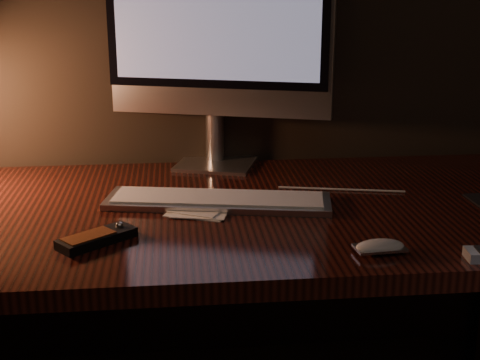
{
  "coord_description": "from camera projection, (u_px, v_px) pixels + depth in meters",
  "views": [
    {
      "loc": [
        -0.15,
        0.49,
        1.23
      ],
      "look_at": [
        -0.02,
        1.73,
        0.85
      ],
      "focal_mm": 50.0,
      "sensor_mm": 36.0,
      "label": 1
    }
  ],
  "objects": [
    {
      "name": "monitor",
      "position": [
        215.0,
        22.0,
        1.65
      ],
      "size": [
        0.58,
        0.23,
        0.63
      ],
      "rotation": [
        0.0,
        0.0,
        -0.31
      ],
      "color": "silver",
      "rests_on": "desk"
    },
    {
      "name": "papers",
      "position": [
        198.0,
        212.0,
        1.41
      ],
      "size": [
        0.15,
        0.12,
        0.01
      ],
      "primitive_type": "cube",
      "rotation": [
        0.0,
        0.0,
        -0.38
      ],
      "color": "white",
      "rests_on": "desk"
    },
    {
      "name": "media_remote",
      "position": [
        97.0,
        238.0,
        1.25
      ],
      "size": [
        0.15,
        0.14,
        0.03
      ],
      "rotation": [
        0.0,
        0.0,
        0.69
      ],
      "color": "black",
      "rests_on": "desk"
    },
    {
      "name": "mouse",
      "position": [
        380.0,
        248.0,
        1.2
      ],
      "size": [
        0.09,
        0.05,
        0.02
      ],
      "primitive_type": "ellipsoid",
      "rotation": [
        0.0,
        0.0,
        0.08
      ],
      "color": "white",
      "rests_on": "desk"
    },
    {
      "name": "desk",
      "position": [
        242.0,
        248.0,
        1.56
      ],
      "size": [
        1.6,
        0.75,
        0.75
      ],
      "color": "#3E140E",
      "rests_on": "ground"
    },
    {
      "name": "keyboard",
      "position": [
        218.0,
        200.0,
        1.46
      ],
      "size": [
        0.51,
        0.23,
        0.02
      ],
      "primitive_type": "cube",
      "rotation": [
        0.0,
        0.0,
        -0.19
      ],
      "color": "silver",
      "rests_on": "desk"
    },
    {
      "name": "cable",
      "position": [
        276.0,
        195.0,
        1.52
      ],
      "size": [
        0.61,
        0.05,
        0.01
      ],
      "primitive_type": "cylinder",
      "rotation": [
        0.0,
        1.57,
        -0.08
      ],
      "color": "white",
      "rests_on": "desk"
    }
  ]
}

